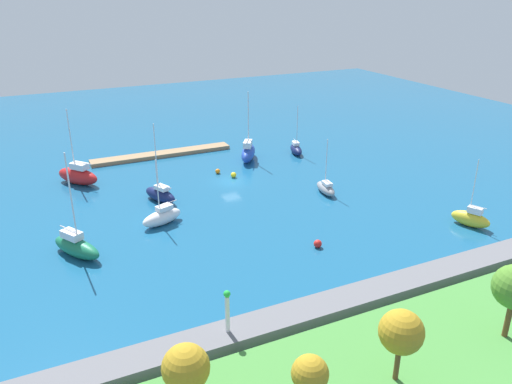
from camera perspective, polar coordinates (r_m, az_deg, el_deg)
The scene contains 19 objects.
water at distance 73.44m, azimuth -2.83°, elevation 1.21°, with size 160.00×160.00×0.00m, color #19567F.
pier_dock at distance 85.80m, azimuth -10.56°, elevation 4.23°, with size 23.30×2.59×0.60m, color #997A56.
breakwater at distance 47.55m, azimuth 12.95°, elevation -11.25°, with size 72.11×3.08×1.29m, color slate.
shoreline_park at distance 43.02m, azimuth 19.55°, elevation -16.36°, with size 55.75×11.07×1.03m, color #478C3D.
harbor_beacon at distance 39.95m, azimuth -3.27°, elevation -12.97°, with size 0.56×0.56×3.73m.
park_tree_center at distance 36.38m, azimuth 16.09°, elevation -14.99°, with size 3.09×3.09×5.52m.
park_tree_midwest at distance 33.25m, azimuth -7.94°, elevation -19.09°, with size 3.04×3.04×5.15m.
park_tree_west at distance 32.72m, azimuth 6.11°, elevation -19.84°, with size 2.34×2.34×4.84m.
sailboat_navy_along_channel at distance 67.49m, azimuth -10.76°, elevation -0.24°, with size 3.93×5.80×10.46m.
sailboat_blue_near_pier at distance 81.83m, azimuth -0.89°, elevation 4.53°, with size 5.39×6.90×11.12m.
sailboat_gray_outer_mooring at distance 69.53m, azimuth 7.89°, elevation 0.44°, with size 2.16×4.77×7.63m.
sailboat_red_east_end at distance 76.34m, azimuth -19.48°, elevation 1.81°, with size 6.15×6.88×10.86m.
sailboat_yellow_far_north at distance 64.69m, azimuth 23.10°, elevation -2.74°, with size 3.21×4.79×8.26m.
sailboat_white_inner_mooring at distance 61.03m, azimuth -10.57°, elevation -2.76°, with size 5.61×3.54×8.19m.
sailboat_green_west_end at distance 56.45m, azimuth -19.64°, elevation -5.78°, with size 5.17×6.80×11.47m.
sailboat_navy_center_basin at distance 85.51m, azimuth 4.55°, elevation 4.86°, with size 2.65×4.84×8.25m.
mooring_buoy_orange at distance 76.52m, azimuth -4.36°, elevation 2.36°, with size 0.74×0.74×0.74m, color orange.
mooring_buoy_yellow at distance 74.76m, azimuth -2.55°, elevation 1.94°, with size 0.83×0.83×0.83m, color yellow.
mooring_buoy_red at distance 55.49m, azimuth 6.99°, elevation -5.82°, with size 0.89×0.89×0.89m, color red.
Camera 1 is at (25.84, 63.40, 26.56)m, focal length 35.40 mm.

